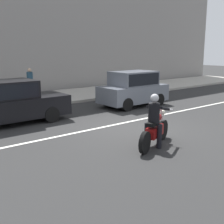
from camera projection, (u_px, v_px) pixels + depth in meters
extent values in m
plane|color=#292929|center=(134.00, 129.00, 10.82)|extent=(80.00, 80.00, 0.00)
cube|color=#A8A399|center=(41.00, 99.00, 16.90)|extent=(40.00, 4.40, 0.14)
cube|color=silver|center=(106.00, 126.00, 11.13)|extent=(18.00, 0.14, 0.01)
cylinder|color=black|center=(163.00, 130.00, 9.52)|extent=(0.64, 0.36, 0.65)
cylinder|color=black|center=(145.00, 143.00, 8.19)|extent=(0.64, 0.36, 0.65)
cylinder|color=silver|center=(162.00, 119.00, 9.34)|extent=(0.36, 0.19, 0.79)
cube|color=maroon|center=(155.00, 131.00, 8.82)|extent=(0.90, 0.59, 0.32)
ellipsoid|color=maroon|center=(158.00, 117.00, 8.93)|extent=(0.54, 0.41, 0.22)
cube|color=black|center=(153.00, 123.00, 8.61)|extent=(0.57, 0.42, 0.10)
cylinder|color=silver|center=(162.00, 109.00, 9.21)|extent=(0.31, 0.66, 0.04)
sphere|color=silver|center=(163.00, 113.00, 9.30)|extent=(0.17, 0.17, 0.17)
cylinder|color=silver|center=(146.00, 137.00, 8.67)|extent=(0.67, 0.33, 0.07)
cylinder|color=black|center=(159.00, 136.00, 8.63)|extent=(0.20, 0.20, 0.73)
cylinder|color=black|center=(147.00, 135.00, 8.82)|extent=(0.20, 0.20, 0.73)
cylinder|color=black|center=(154.00, 113.00, 8.59)|extent=(0.44, 0.44, 0.60)
cylinder|color=black|center=(165.00, 109.00, 8.78)|extent=(0.72, 0.37, 0.26)
cylinder|color=black|center=(151.00, 107.00, 8.98)|extent=(0.72, 0.37, 0.26)
sphere|color=tan|center=(155.00, 99.00, 8.52)|extent=(0.20, 0.20, 0.20)
sphere|color=#B7B7BC|center=(155.00, 98.00, 8.52)|extent=(0.25, 0.25, 0.25)
cube|color=black|center=(8.00, 108.00, 11.35)|extent=(4.74, 1.76, 0.80)
cube|color=black|center=(0.00, 90.00, 11.05)|extent=(2.61, 1.62, 0.68)
cube|color=black|center=(0.00, 90.00, 11.05)|extent=(2.40, 1.65, 0.54)
cylinder|color=black|center=(43.00, 111.00, 12.31)|extent=(0.64, 1.82, 0.64)
cube|color=slate|center=(133.00, 93.00, 15.01)|extent=(3.60, 1.70, 0.84)
cube|color=slate|center=(133.00, 78.00, 14.84)|extent=(2.23, 1.56, 0.72)
cube|color=black|center=(133.00, 78.00, 14.84)|extent=(2.05, 1.59, 0.58)
cylinder|color=black|center=(148.00, 98.00, 15.76)|extent=(0.64, 1.76, 0.64)
cylinder|color=black|center=(117.00, 102.00, 14.40)|extent=(0.64, 1.76, 0.64)
cylinder|color=black|center=(29.00, 91.00, 16.45)|extent=(0.14, 0.14, 0.85)
cylinder|color=black|center=(32.00, 91.00, 16.57)|extent=(0.14, 0.14, 0.85)
cylinder|color=#234256|center=(30.00, 78.00, 16.35)|extent=(0.34, 0.34, 0.66)
sphere|color=tan|center=(29.00, 70.00, 16.26)|extent=(0.21, 0.21, 0.21)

